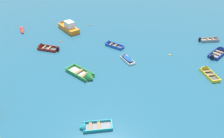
{
  "coord_description": "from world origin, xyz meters",
  "views": [
    {
      "loc": [
        4.26,
        -1.06,
        14.13
      ],
      "look_at": [
        0.0,
        18.82,
        0.15
      ],
      "focal_mm": 30.74,
      "sensor_mm": 36.0,
      "label": 1
    }
  ],
  "objects_px": {
    "rowboat_green_foreground_center": "(86,76)",
    "rowboat_yellow_distant_center": "(206,71)",
    "motor_launch_orange_far_back": "(67,27)",
    "rowboat_blue_cluster_outer": "(110,44)",
    "rowboat_maroon_near_camera": "(43,48)",
    "kayak_red_outer_right": "(22,30)",
    "rowboat_turquoise_far_right": "(88,127)",
    "mooring_buoy_trailing": "(90,25)",
    "mooring_buoy_outer_edge": "(60,42)",
    "mooring_buoy_far_field": "(170,55)",
    "rowboat_deep_blue_far_left": "(219,52)",
    "rowboat_white_outer_left": "(126,58)",
    "rowboat_grey_midfield_right": "(213,40)"
  },
  "relations": [
    {
      "from": "rowboat_green_foreground_center",
      "to": "rowboat_yellow_distant_center",
      "type": "bearing_deg",
      "value": 16.39
    },
    {
      "from": "motor_launch_orange_far_back",
      "to": "rowboat_blue_cluster_outer",
      "type": "bearing_deg",
      "value": -26.21
    },
    {
      "from": "rowboat_maroon_near_camera",
      "to": "kayak_red_outer_right",
      "type": "relative_size",
      "value": 1.15
    },
    {
      "from": "rowboat_green_foreground_center",
      "to": "rowboat_turquoise_far_right",
      "type": "height_order",
      "value": "rowboat_green_foreground_center"
    },
    {
      "from": "mooring_buoy_trailing",
      "to": "mooring_buoy_outer_edge",
      "type": "height_order",
      "value": "mooring_buoy_trailing"
    },
    {
      "from": "rowboat_green_foreground_center",
      "to": "mooring_buoy_far_field",
      "type": "height_order",
      "value": "rowboat_green_foreground_center"
    },
    {
      "from": "motor_launch_orange_far_back",
      "to": "mooring_buoy_far_field",
      "type": "distance_m",
      "value": 19.11
    },
    {
      "from": "rowboat_yellow_distant_center",
      "to": "rowboat_deep_blue_far_left",
      "type": "xyz_separation_m",
      "value": [
        2.88,
        5.59,
        0.04
      ]
    },
    {
      "from": "rowboat_green_foreground_center",
      "to": "mooring_buoy_far_field",
      "type": "xyz_separation_m",
      "value": [
        10.19,
        7.66,
        -0.19
      ]
    },
    {
      "from": "rowboat_blue_cluster_outer",
      "to": "kayak_red_outer_right",
      "type": "relative_size",
      "value": 1.07
    },
    {
      "from": "rowboat_green_foreground_center",
      "to": "rowboat_white_outer_left",
      "type": "height_order",
      "value": "rowboat_green_foreground_center"
    },
    {
      "from": "rowboat_yellow_distant_center",
      "to": "mooring_buoy_trailing",
      "type": "height_order",
      "value": "rowboat_yellow_distant_center"
    },
    {
      "from": "rowboat_maroon_near_camera",
      "to": "mooring_buoy_far_field",
      "type": "relative_size",
      "value": 10.8
    },
    {
      "from": "rowboat_white_outer_left",
      "to": "kayak_red_outer_right",
      "type": "distance_m",
      "value": 21.13
    },
    {
      "from": "rowboat_grey_midfield_right",
      "to": "rowboat_turquoise_far_right",
      "type": "relative_size",
      "value": 1.19
    },
    {
      "from": "rowboat_blue_cluster_outer",
      "to": "rowboat_deep_blue_far_left",
      "type": "relative_size",
      "value": 0.93
    },
    {
      "from": "rowboat_white_outer_left",
      "to": "motor_launch_orange_far_back",
      "type": "distance_m",
      "value": 14.6
    },
    {
      "from": "rowboat_maroon_near_camera",
      "to": "rowboat_deep_blue_far_left",
      "type": "relative_size",
      "value": 1.0
    },
    {
      "from": "motor_launch_orange_far_back",
      "to": "mooring_buoy_trailing",
      "type": "xyz_separation_m",
      "value": [
        3.33,
        3.01,
        -0.6
      ]
    },
    {
      "from": "rowboat_green_foreground_center",
      "to": "rowboat_maroon_near_camera",
      "type": "height_order",
      "value": "rowboat_green_foreground_center"
    },
    {
      "from": "rowboat_yellow_distant_center",
      "to": "mooring_buoy_trailing",
      "type": "xyz_separation_m",
      "value": [
        -19.18,
        12.11,
        -0.16
      ]
    },
    {
      "from": "rowboat_blue_cluster_outer",
      "to": "rowboat_grey_midfield_right",
      "type": "bearing_deg",
      "value": 17.63
    },
    {
      "from": "rowboat_green_foreground_center",
      "to": "rowboat_yellow_distant_center",
      "type": "xyz_separation_m",
      "value": [
        14.47,
        4.26,
        -0.03
      ]
    },
    {
      "from": "rowboat_yellow_distant_center",
      "to": "mooring_buoy_far_field",
      "type": "height_order",
      "value": "rowboat_yellow_distant_center"
    },
    {
      "from": "motor_launch_orange_far_back",
      "to": "mooring_buoy_outer_edge",
      "type": "distance_m",
      "value": 5.05
    },
    {
      "from": "rowboat_turquoise_far_right",
      "to": "rowboat_maroon_near_camera",
      "type": "distance_m",
      "value": 17.15
    },
    {
      "from": "rowboat_grey_midfield_right",
      "to": "mooring_buoy_trailing",
      "type": "relative_size",
      "value": 11.13
    },
    {
      "from": "mooring_buoy_trailing",
      "to": "rowboat_green_foreground_center",
      "type": "bearing_deg",
      "value": -73.96
    },
    {
      "from": "rowboat_white_outer_left",
      "to": "motor_launch_orange_far_back",
      "type": "bearing_deg",
      "value": 146.1
    },
    {
      "from": "motor_launch_orange_far_back",
      "to": "rowboat_blue_cluster_outer",
      "type": "height_order",
      "value": "motor_launch_orange_far_back"
    },
    {
      "from": "rowboat_grey_midfield_right",
      "to": "rowboat_blue_cluster_outer",
      "type": "height_order",
      "value": "rowboat_grey_midfield_right"
    },
    {
      "from": "motor_launch_orange_far_back",
      "to": "rowboat_grey_midfield_right",
      "type": "bearing_deg",
      "value": 1.66
    },
    {
      "from": "motor_launch_orange_far_back",
      "to": "kayak_red_outer_right",
      "type": "bearing_deg",
      "value": -165.38
    },
    {
      "from": "rowboat_yellow_distant_center",
      "to": "mooring_buoy_outer_edge",
      "type": "xyz_separation_m",
      "value": [
        -21.77,
        4.14,
        -0.16
      ]
    },
    {
      "from": "rowboat_maroon_near_camera",
      "to": "rowboat_blue_cluster_outer",
      "type": "bearing_deg",
      "value": 18.34
    },
    {
      "from": "kayak_red_outer_right",
      "to": "rowboat_yellow_distant_center",
      "type": "bearing_deg",
      "value": -12.81
    },
    {
      "from": "rowboat_grey_midfield_right",
      "to": "rowboat_blue_cluster_outer",
      "type": "relative_size",
      "value": 1.07
    },
    {
      "from": "kayak_red_outer_right",
      "to": "mooring_buoy_outer_edge",
      "type": "bearing_deg",
      "value": -17.68
    },
    {
      "from": "rowboat_white_outer_left",
      "to": "rowboat_turquoise_far_right",
      "type": "bearing_deg",
      "value": -96.84
    },
    {
      "from": "motor_launch_orange_far_back",
      "to": "rowboat_green_foreground_center",
      "type": "bearing_deg",
      "value": -58.95
    },
    {
      "from": "mooring_buoy_outer_edge",
      "to": "rowboat_yellow_distant_center",
      "type": "bearing_deg",
      "value": -10.76
    },
    {
      "from": "rowboat_turquoise_far_right",
      "to": "rowboat_yellow_distant_center",
      "type": "distance_m",
      "value": 16.5
    },
    {
      "from": "motor_launch_orange_far_back",
      "to": "rowboat_yellow_distant_center",
      "type": "distance_m",
      "value": 24.28
    },
    {
      "from": "kayak_red_outer_right",
      "to": "mooring_buoy_outer_edge",
      "type": "xyz_separation_m",
      "value": [
        8.89,
        -2.83,
        -0.17
      ]
    },
    {
      "from": "rowboat_yellow_distant_center",
      "to": "rowboat_blue_cluster_outer",
      "type": "bearing_deg",
      "value": 160.99
    },
    {
      "from": "rowboat_turquoise_far_right",
      "to": "mooring_buoy_far_field",
      "type": "height_order",
      "value": "rowboat_turquoise_far_right"
    },
    {
      "from": "rowboat_green_foreground_center",
      "to": "kayak_red_outer_right",
      "type": "distance_m",
      "value": 19.7
    },
    {
      "from": "rowboat_grey_midfield_right",
      "to": "mooring_buoy_far_field",
      "type": "height_order",
      "value": "rowboat_grey_midfield_right"
    },
    {
      "from": "rowboat_turquoise_far_right",
      "to": "kayak_red_outer_right",
      "type": "relative_size",
      "value": 0.97
    },
    {
      "from": "rowboat_white_outer_left",
      "to": "rowboat_yellow_distant_center",
      "type": "distance_m",
      "value": 10.44
    }
  ]
}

